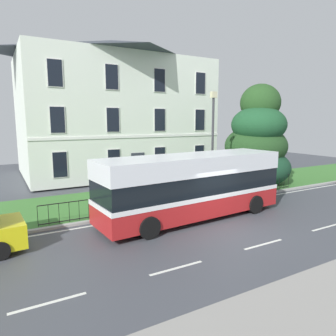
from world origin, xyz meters
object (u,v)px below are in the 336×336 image
object	(u,v)px
single_decker_bus	(193,185)
street_lamp_post	(213,137)
litter_bin	(153,195)
georgian_townhouse	(113,107)
evergreen_tree	(258,143)

from	to	relation	value
single_decker_bus	street_lamp_post	xyz separation A→B (m)	(3.17, 2.59, 2.14)
street_lamp_post	litter_bin	distance (m)	5.09
georgian_townhouse	street_lamp_post	world-z (taller)	georgian_townhouse
evergreen_tree	litter_bin	world-z (taller)	evergreen_tree
evergreen_tree	street_lamp_post	size ratio (longest dim) A/B	1.19
single_decker_bus	litter_bin	xyz separation A→B (m)	(-0.85, 2.66, -0.99)
litter_bin	single_decker_bus	bearing A→B (deg)	-72.38
georgian_townhouse	litter_bin	size ratio (longest dim) A/B	14.50
street_lamp_post	litter_bin	size ratio (longest dim) A/B	5.82
single_decker_bus	street_lamp_post	bearing A→B (deg)	35.26
georgian_townhouse	evergreen_tree	bearing A→B (deg)	-55.08
street_lamp_post	single_decker_bus	bearing A→B (deg)	-140.77
evergreen_tree	litter_bin	xyz separation A→B (m)	(-9.55, -1.63, -2.45)
single_decker_bus	litter_bin	bearing A→B (deg)	103.65
litter_bin	street_lamp_post	bearing A→B (deg)	-1.12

